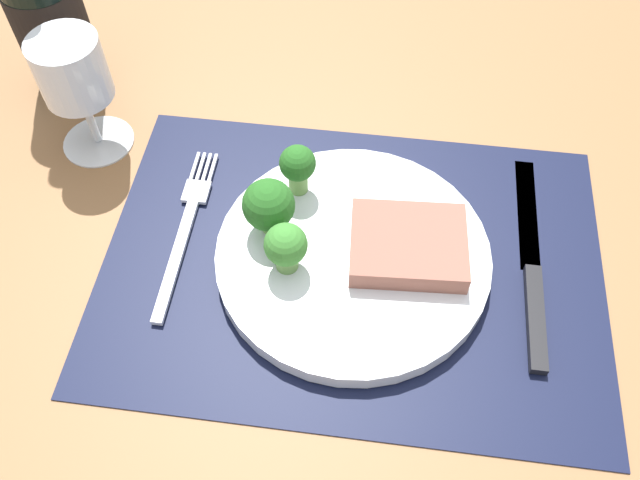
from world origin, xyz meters
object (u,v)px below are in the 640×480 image
(fork, at_px, (185,229))
(wine_bottle, at_px, (43,3))
(plate, at_px, (353,256))
(knife, at_px, (532,273))
(wine_glass, at_px, (74,77))
(steak, at_px, (408,245))

(fork, bearing_deg, wine_bottle, 130.43)
(plate, height_order, knife, plate)
(plate, relative_size, wine_glass, 1.92)
(steak, height_order, knife, steak)
(wine_bottle, bearing_deg, wine_glass, -56.13)
(knife, bearing_deg, fork, 175.65)
(steak, distance_m, knife, 0.11)
(steak, relative_size, wine_glass, 0.79)
(fork, relative_size, knife, 0.83)
(steak, relative_size, fork, 0.52)
(plate, distance_m, knife, 0.16)
(fork, xyz_separation_m, wine_bottle, (-0.17, 0.19, 0.09))
(steak, xyz_separation_m, wine_glass, (-0.32, 0.11, 0.06))
(fork, relative_size, wine_glass, 1.53)
(knife, relative_size, wine_bottle, 0.82)
(wine_glass, bearing_deg, fork, -40.61)
(plate, bearing_deg, steak, 6.51)
(steak, relative_size, knife, 0.43)
(plate, height_order, steak, steak)
(plate, relative_size, fork, 1.26)
(plate, distance_m, steak, 0.05)
(steak, relative_size, wine_bottle, 0.35)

